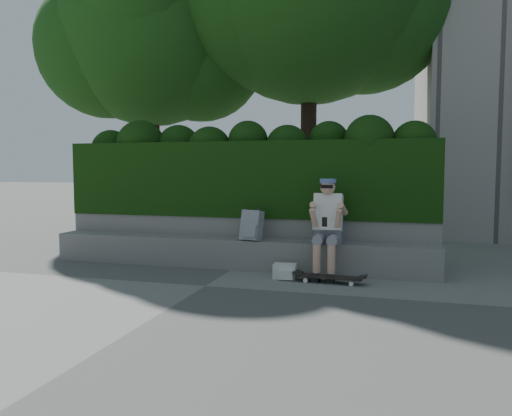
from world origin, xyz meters
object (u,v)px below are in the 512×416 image
(person, at_px, (327,223))
(skateboard, at_px, (329,277))
(backpack_plaid, at_px, (252,225))
(backpack_ground, at_px, (285,271))

(person, bearing_deg, skateboard, -77.93)
(person, xyz_separation_m, skateboard, (0.10, -0.45, -0.68))
(person, distance_m, backpack_plaid, 1.15)
(backpack_ground, bearing_deg, person, 28.26)
(backpack_plaid, bearing_deg, skateboard, -7.86)
(backpack_plaid, bearing_deg, person, 11.25)
(skateboard, bearing_deg, backpack_plaid, 160.40)
(backpack_plaid, height_order, backpack_ground, backpack_plaid)
(person, xyz_separation_m, backpack_ground, (-0.54, -0.34, -0.65))
(skateboard, relative_size, backpack_plaid, 1.96)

